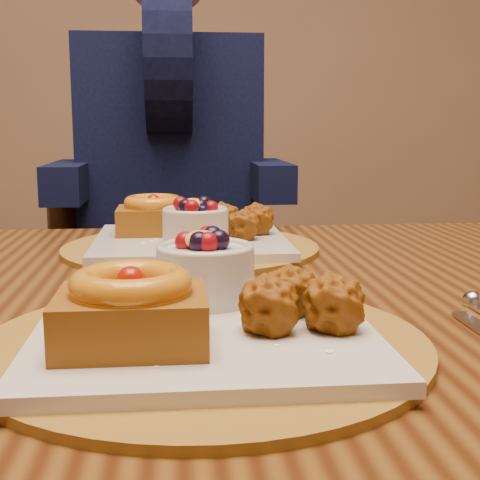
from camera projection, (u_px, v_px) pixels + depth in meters
name	position (u px, v px, depth m)	size (l,w,h in m)	color
dining_table	(196.00, 349.00, 0.79)	(1.60, 0.90, 0.76)	#341809
place_setting_near	(200.00, 316.00, 0.57)	(0.38, 0.38, 0.09)	brown
place_setting_far	(189.00, 234.00, 0.99)	(0.38, 0.38, 0.09)	brown
chair_far	(143.00, 319.00, 1.69)	(0.52, 0.52, 0.82)	black
diner	(170.00, 123.00, 1.64)	(0.54, 0.52, 0.89)	black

